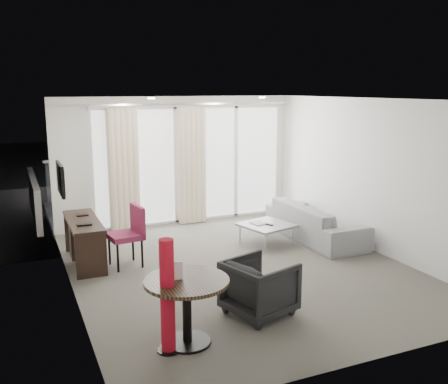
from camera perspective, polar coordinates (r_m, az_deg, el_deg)
name	(u,v)px	position (r m, az deg, el deg)	size (l,w,h in m)	color
floor	(239,268)	(7.90, 1.75, -8.66)	(5.00, 6.00, 0.00)	#545047
ceiling	(240,99)	(7.41, 1.88, 10.55)	(5.00, 6.00, 0.00)	white
wall_left	(68,201)	(6.89, -17.37, -1.00)	(0.00, 6.00, 2.60)	silver
wall_right	(372,175)	(8.89, 16.56, 1.85)	(0.00, 6.00, 2.60)	silver
wall_front	(371,241)	(5.08, 16.44, -5.43)	(5.00, 0.00, 2.60)	silver
window_panel	(192,165)	(10.40, -3.71, 3.14)	(4.00, 0.02, 2.38)	white
window_frame	(192,165)	(10.38, -3.68, 3.13)	(4.10, 0.06, 2.44)	white
curtain_left	(124,170)	(9.85, -11.35, 2.45)	(0.60, 0.20, 2.38)	beige
curtain_right	(192,166)	(10.23, -3.66, 3.00)	(0.60, 0.20, 2.38)	beige
curtain_track	(179,104)	(10.03, -5.12, 9.98)	(4.80, 0.04, 0.04)	#B2B2B7
downlight_a	(151,98)	(8.60, -8.32, 10.54)	(0.12, 0.12, 0.02)	#FFE0B2
downlight_b	(262,97)	(9.37, 4.38, 10.72)	(0.12, 0.12, 0.02)	#FFE0B2
desk	(84,242)	(8.32, -15.67, -5.47)	(0.47, 1.51, 0.71)	black
tv	(60,179)	(8.30, -18.20, 1.41)	(0.05, 0.80, 0.50)	black
desk_chair	(125,237)	(7.98, -11.24, -5.03)	(0.53, 0.49, 0.96)	maroon
round_table	(187,312)	(5.61, -4.25, -13.47)	(0.93, 0.93, 0.74)	black
menu_card	(178,281)	(5.48, -5.30, -10.13)	(0.11, 0.02, 0.20)	white
red_lamp	(167,296)	(5.36, -6.48, -11.77)	(0.25, 0.25, 1.25)	#A10D1D
tub_armchair	(260,287)	(6.29, 4.08, -10.81)	(0.74, 0.77, 0.70)	black
coffee_table	(266,234)	(9.04, 4.86, -4.80)	(0.82, 0.82, 0.37)	gray
remote	(269,225)	(8.94, 5.18, -3.83)	(0.05, 0.15, 0.02)	black
magazine	(258,224)	(9.02, 3.90, -3.67)	(0.24, 0.31, 0.02)	gray
sofa	(315,221)	(9.43, 10.37, -3.33)	(2.26, 0.88, 0.66)	gray
terrace_slab	(171,208)	(12.05, -6.07, -1.80)	(5.60, 3.00, 0.12)	#4D4D50
rattan_chair_a	(189,184)	(12.18, -4.05, 0.86)	(0.62, 0.62, 0.91)	brown
rattan_chair_b	(228,179)	(13.02, 0.41, 1.50)	(0.59, 0.59, 0.86)	brown
rattan_table	(229,193)	(12.19, 0.62, -0.07)	(0.51, 0.51, 0.51)	brown
balustrade	(154,175)	(13.30, -8.00, 1.91)	(5.50, 0.06, 1.05)	#B2B2B7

